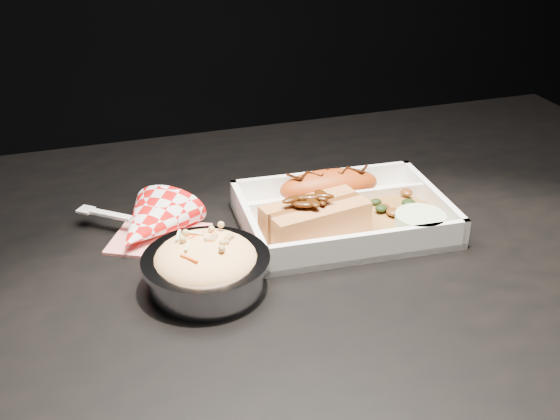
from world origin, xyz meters
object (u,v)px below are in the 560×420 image
object	(u,v)px
dining_table	(312,306)
hotdog	(315,217)
fried_pastry	(329,186)
napkin_fork	(149,225)
food_tray	(342,218)
foil_coleslaw_cup	(206,265)

from	to	relation	value
dining_table	hotdog	bearing A→B (deg)	64.35
dining_table	fried_pastry	size ratio (longest dim) A/B	9.00
napkin_fork	fried_pastry	bearing A→B (deg)	41.68
hotdog	dining_table	bearing A→B (deg)	-126.15
food_tray	fried_pastry	distance (m)	0.06
foil_coleslaw_cup	napkin_fork	distance (m)	0.14
napkin_fork	foil_coleslaw_cup	bearing A→B (deg)	-32.75
food_tray	hotdog	size ratio (longest dim) A/B	1.96
fried_pastry	hotdog	distance (m)	0.09
hotdog	napkin_fork	world-z (taller)	napkin_fork
hotdog	foil_coleslaw_cup	distance (m)	0.16
food_tray	fried_pastry	bearing A→B (deg)	90.00
foil_coleslaw_cup	napkin_fork	bearing A→B (deg)	107.99
hotdog	food_tray	bearing A→B (deg)	17.11
food_tray	hotdog	world-z (taller)	hotdog
fried_pastry	napkin_fork	distance (m)	0.24
food_tray	hotdog	bearing A→B (deg)	-149.23
dining_table	hotdog	distance (m)	0.12
fried_pastry	napkin_fork	xyz separation A→B (m)	(-0.24, -0.01, -0.01)
dining_table	napkin_fork	bearing A→B (deg)	156.98
napkin_fork	dining_table	bearing A→B (deg)	16.24
fried_pastry	dining_table	bearing A→B (deg)	-121.33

